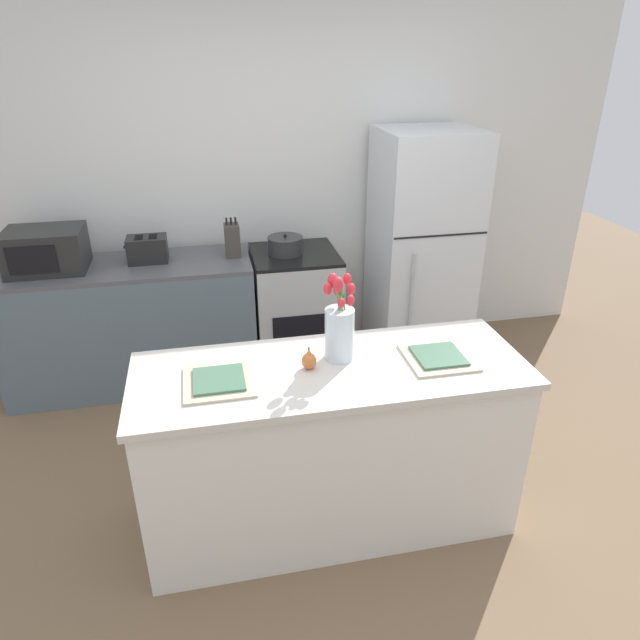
# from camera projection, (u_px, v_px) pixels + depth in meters

# --- Properties ---
(ground_plane) EXTENTS (10.00, 10.00, 0.00)m
(ground_plane) POSITION_uv_depth(u_px,v_px,m) (330.00, 516.00, 2.98)
(ground_plane) COLOR brown
(back_wall) EXTENTS (5.20, 0.08, 2.70)m
(back_wall) POSITION_uv_depth(u_px,v_px,m) (271.00, 176.00, 4.14)
(back_wall) COLOR silver
(back_wall) RESTS_ON ground_plane
(kitchen_island) EXTENTS (1.80, 0.66, 0.90)m
(kitchen_island) POSITION_uv_depth(u_px,v_px,m) (331.00, 447.00, 2.78)
(kitchen_island) COLOR silver
(kitchen_island) RESTS_ON ground_plane
(back_counter) EXTENTS (1.68, 0.60, 0.89)m
(back_counter) POSITION_uv_depth(u_px,v_px,m) (133.00, 325.00, 3.99)
(back_counter) COLOR slate
(back_counter) RESTS_ON ground_plane
(stove_range) EXTENTS (0.60, 0.61, 0.89)m
(stove_range) POSITION_uv_depth(u_px,v_px,m) (296.00, 310.00, 4.21)
(stove_range) COLOR #B2B5B7
(stove_range) RESTS_ON ground_plane
(refrigerator) EXTENTS (0.68, 0.67, 1.70)m
(refrigerator) POSITION_uv_depth(u_px,v_px,m) (421.00, 249.00, 4.21)
(refrigerator) COLOR silver
(refrigerator) RESTS_ON ground_plane
(flower_vase) EXTENTS (0.14, 0.16, 0.42)m
(flower_vase) POSITION_uv_depth(u_px,v_px,m) (339.00, 328.00, 2.59)
(flower_vase) COLOR silver
(flower_vase) RESTS_ON kitchen_island
(pear_figurine) EXTENTS (0.07, 0.07, 0.11)m
(pear_figurine) POSITION_uv_depth(u_px,v_px,m) (309.00, 360.00, 2.56)
(pear_figurine) COLOR #C66B33
(pear_figurine) RESTS_ON kitchen_island
(plate_setting_left) EXTENTS (0.31, 0.31, 0.02)m
(plate_setting_left) POSITION_uv_depth(u_px,v_px,m) (219.00, 381.00, 2.46)
(plate_setting_left) COLOR beige
(plate_setting_left) RESTS_ON kitchen_island
(plate_setting_right) EXTENTS (0.31, 0.31, 0.02)m
(plate_setting_right) POSITION_uv_depth(u_px,v_px,m) (438.00, 357.00, 2.65)
(plate_setting_right) COLOR beige
(plate_setting_right) RESTS_ON kitchen_island
(toaster) EXTENTS (0.28, 0.18, 0.17)m
(toaster) POSITION_uv_depth(u_px,v_px,m) (147.00, 249.00, 3.82)
(toaster) COLOR black
(toaster) RESTS_ON back_counter
(cooking_pot) EXTENTS (0.25, 0.25, 0.14)m
(cooking_pot) POSITION_uv_depth(u_px,v_px,m) (285.00, 245.00, 3.97)
(cooking_pot) COLOR #2D2D2D
(cooking_pot) RESTS_ON stove_range
(microwave) EXTENTS (0.48, 0.37, 0.27)m
(microwave) POSITION_uv_depth(u_px,v_px,m) (46.00, 250.00, 3.65)
(microwave) COLOR black
(microwave) RESTS_ON back_counter
(knife_block) EXTENTS (0.10, 0.14, 0.27)m
(knife_block) POSITION_uv_depth(u_px,v_px,m) (232.00, 240.00, 3.91)
(knife_block) COLOR #3D3833
(knife_block) RESTS_ON back_counter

